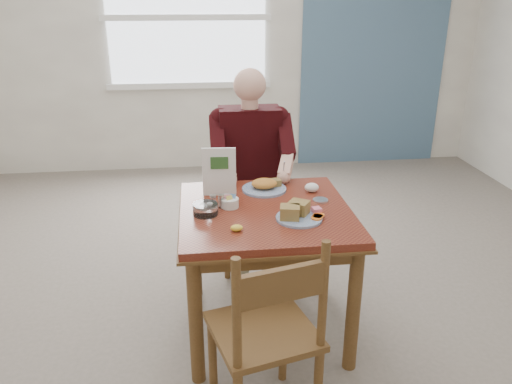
{
  "coord_description": "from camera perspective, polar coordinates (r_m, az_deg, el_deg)",
  "views": [
    {
      "loc": [
        -0.34,
        -2.41,
        1.81
      ],
      "look_at": [
        -0.05,
        0.0,
        0.85
      ],
      "focal_mm": 35.0,
      "sensor_mm": 36.0,
      "label": 1
    }
  ],
  "objects": [
    {
      "name": "accent_panel",
      "position": [
        5.74,
        13.5,
        16.93
      ],
      "size": [
        1.6,
        0.02,
        2.8
      ],
      "primitive_type": "cube",
      "color": "#466683",
      "rests_on": "ground"
    },
    {
      "name": "diner",
      "position": [
        3.29,
        -0.59,
        3.91
      ],
      "size": [
        0.53,
        0.56,
        1.39
      ],
      "color": "gray",
      "rests_on": "chair_far"
    },
    {
      "name": "napkin",
      "position": [
        2.89,
        6.38,
        0.52
      ],
      "size": [
        0.1,
        0.09,
        0.05
      ],
      "primitive_type": "ellipsoid",
      "rotation": [
        0.0,
        0.0,
        0.35
      ],
      "color": "white",
      "rests_on": "table"
    },
    {
      "name": "chair_near",
      "position": [
        2.18,
        1.32,
        -16.01
      ],
      "size": [
        0.51,
        0.51,
        0.95
      ],
      "color": "brown",
      "rests_on": "ground"
    },
    {
      "name": "creamer",
      "position": [
        2.59,
        -5.79,
        -1.94
      ],
      "size": [
        0.17,
        0.17,
        0.06
      ],
      "color": "white",
      "rests_on": "table"
    },
    {
      "name": "table",
      "position": [
        2.7,
        1.09,
        -4.12
      ],
      "size": [
        0.92,
        0.92,
        0.75
      ],
      "color": "maroon",
      "rests_on": "ground"
    },
    {
      "name": "caddy",
      "position": [
        2.67,
        -3.02,
        -1.23
      ],
      "size": [
        0.11,
        0.11,
        0.07
      ],
      "color": "white",
      "rests_on": "table"
    },
    {
      "name": "menu",
      "position": [
        2.79,
        -4.23,
        2.35
      ],
      "size": [
        0.19,
        0.03,
        0.28
      ],
      "color": "white",
      "rests_on": "table"
    },
    {
      "name": "window",
      "position": [
        5.38,
        -7.94,
        19.16
      ],
      "size": [
        1.72,
        0.04,
        1.42
      ],
      "color": "white",
      "rests_on": "wall_back"
    },
    {
      "name": "shakers",
      "position": [
        2.66,
        -4.45,
        -1.05
      ],
      "size": [
        0.08,
        0.04,
        0.07
      ],
      "color": "white",
      "rests_on": "table"
    },
    {
      "name": "wall_back",
      "position": [
        5.43,
        -3.41,
        17.22
      ],
      "size": [
        5.5,
        0.0,
        5.5
      ],
      "primitive_type": "plane",
      "rotation": [
        1.57,
        0.0,
        0.0
      ],
      "color": "white",
      "rests_on": "ground"
    },
    {
      "name": "far_plate",
      "position": [
        2.9,
        1.03,
        0.71
      ],
      "size": [
        0.3,
        0.3,
        0.07
      ],
      "color": "white",
      "rests_on": "table"
    },
    {
      "name": "floor",
      "position": [
        3.03,
        1.0,
        -15.07
      ],
      "size": [
        6.0,
        6.0,
        0.0
      ],
      "primitive_type": "plane",
      "color": "#645C51",
      "rests_on": "ground"
    },
    {
      "name": "lemon_wedge",
      "position": [
        2.4,
        -2.22,
        -4.13
      ],
      "size": [
        0.07,
        0.06,
        0.03
      ],
      "primitive_type": "ellipsoid",
      "rotation": [
        0.0,
        0.0,
        0.28
      ],
      "color": "yellow",
      "rests_on": "table"
    },
    {
      "name": "near_plate",
      "position": [
        2.54,
        4.78,
        -2.43
      ],
      "size": [
        0.3,
        0.3,
        0.08
      ],
      "color": "white",
      "rests_on": "table"
    },
    {
      "name": "metal_dish",
      "position": [
        2.77,
        7.37,
        -0.94
      ],
      "size": [
        0.1,
        0.1,
        0.01
      ],
      "primitive_type": "cylinder",
      "rotation": [
        0.0,
        0.0,
        -0.17
      ],
      "color": "silver",
      "rests_on": "table"
    },
    {
      "name": "chair_far",
      "position": [
        3.49,
        -0.73,
        -0.85
      ],
      "size": [
        0.42,
        0.42,
        0.95
      ],
      "color": "brown",
      "rests_on": "ground"
    }
  ]
}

